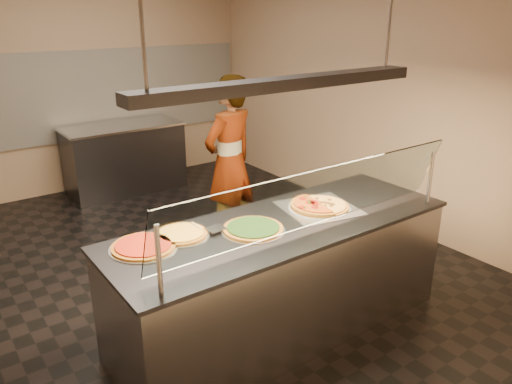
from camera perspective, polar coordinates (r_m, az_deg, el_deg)
ground at (r=5.04m, az=-7.60°, el=-8.81°), size 5.00×6.00×0.02m
wall_back at (r=7.27m, az=-19.90°, el=11.84°), size 5.00×0.02×3.00m
wall_right at (r=6.06m, az=13.36°, el=11.00°), size 0.02×6.00×3.00m
tile_band at (r=7.27m, az=-19.64°, el=10.27°), size 4.90×0.02×1.20m
serving_counter at (r=3.93m, az=2.96°, el=-9.70°), size 2.70×0.94×0.93m
sneeze_guard at (r=3.36m, az=6.85°, el=-0.78°), size 2.46×0.18×0.54m
perforated_tray at (r=4.00m, az=7.19°, el=-1.76°), size 0.65×0.65×0.01m
half_pizza_pepperoni at (r=3.92m, az=6.01°, el=-1.75°), size 0.32×0.50×0.05m
half_pizza_sausage at (r=4.06m, az=8.34°, el=-1.16°), size 0.32×0.50×0.04m
pizza_spinach at (r=3.57m, az=-0.38°, el=-4.18°), size 0.46×0.46×0.03m
pizza_cheese at (r=3.54m, az=-8.60°, el=-4.70°), size 0.40×0.40×0.03m
pizza_tomato at (r=3.41m, az=-12.76°, el=-6.06°), size 0.45×0.45×0.03m
pizza_spatula at (r=3.59m, az=-5.89°, el=-3.98°), size 0.18×0.23×0.02m
prep_table at (r=7.18m, az=-14.78°, el=3.80°), size 1.58×0.74×0.93m
worker at (r=5.23m, az=-3.03°, el=3.40°), size 0.75×0.58×1.81m
heat_lamp_housing at (r=3.43m, az=3.42°, el=12.28°), size 2.30×0.18×0.08m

